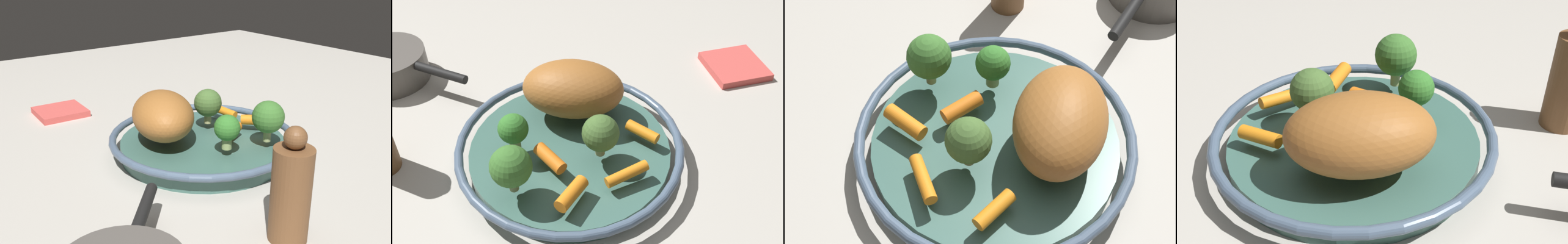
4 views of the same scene
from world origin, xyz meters
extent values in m
plane|color=#B7B2A8|center=(0.00, 0.00, 0.00)|extent=(2.06, 2.06, 0.00)
cylinder|color=#3D665B|center=(0.00, 0.00, 0.01)|extent=(0.31, 0.31, 0.03)
torus|color=#495C73|center=(0.00, 0.00, 0.04)|extent=(0.35, 0.35, 0.01)
ellipsoid|color=#A1612A|center=(-0.03, -0.07, 0.08)|extent=(0.19, 0.16, 0.08)
cylinder|color=orange|center=(0.04, 0.03, 0.05)|extent=(0.04, 0.06, 0.02)
cylinder|color=orange|center=(-0.05, 0.09, 0.05)|extent=(0.07, 0.03, 0.02)
cylinder|color=orange|center=(0.03, 0.11, 0.05)|extent=(0.06, 0.05, 0.02)
cylinder|color=orange|center=(-0.11, 0.02, 0.05)|extent=(0.04, 0.05, 0.02)
cylinder|color=#97A966|center=(0.08, -0.01, 0.05)|extent=(0.02, 0.02, 0.02)
sphere|color=#32762A|center=(0.08, -0.01, 0.08)|extent=(0.04, 0.04, 0.04)
cylinder|color=#9CA466|center=(0.10, 0.07, 0.05)|extent=(0.01, 0.01, 0.02)
sphere|color=#39702C|center=(0.10, 0.07, 0.09)|extent=(0.06, 0.06, 0.06)
cylinder|color=tan|center=(-0.04, 0.04, 0.05)|extent=(0.01, 0.01, 0.02)
sphere|color=#43672F|center=(-0.04, 0.04, 0.08)|extent=(0.05, 0.05, 0.05)
cylinder|color=black|center=(0.17, -0.23, 0.05)|extent=(0.09, 0.08, 0.02)
cube|color=#D14C47|center=(-0.37, -0.13, 0.01)|extent=(0.11, 0.11, 0.01)
camera|label=1|loc=(0.60, -0.47, 0.35)|focal=41.00mm
camera|label=2|loc=(0.13, 0.50, 0.55)|focal=44.23mm
camera|label=3|loc=(-0.41, 0.09, 0.59)|focal=52.26mm
camera|label=4|loc=(-0.21, -0.42, 0.36)|focal=43.08mm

